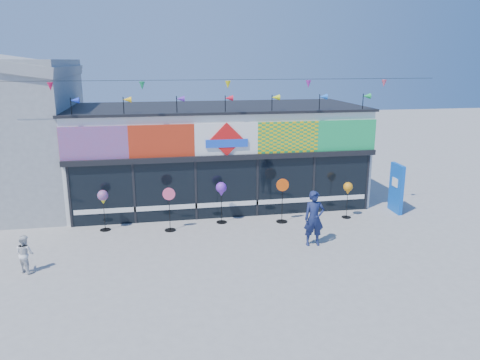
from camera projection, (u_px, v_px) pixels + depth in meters
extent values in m
plane|color=gray|center=(244.00, 251.00, 15.06)|extent=(80.00, 80.00, 0.00)
cube|color=white|center=(217.00, 155.00, 20.28)|extent=(12.00, 5.00, 4.00)
cube|color=black|center=(227.00, 189.00, 18.05)|extent=(11.60, 0.12, 2.30)
cube|color=black|center=(227.00, 157.00, 17.70)|extent=(12.00, 0.30, 0.20)
cube|color=white|center=(227.00, 204.00, 18.17)|extent=(11.40, 0.10, 0.18)
cube|color=black|center=(217.00, 107.00, 19.77)|extent=(12.20, 5.20, 0.10)
cube|color=black|center=(70.00, 197.00, 17.00)|extent=(0.08, 0.14, 2.30)
cube|color=black|center=(134.00, 194.00, 17.41)|extent=(0.08, 0.14, 2.30)
cube|color=black|center=(196.00, 191.00, 17.83)|extent=(0.08, 0.14, 2.30)
cube|color=black|center=(257.00, 187.00, 18.26)|extent=(0.08, 0.14, 2.30)
cube|color=black|center=(313.00, 185.00, 18.67)|extent=(0.08, 0.14, 2.30)
cube|color=black|center=(367.00, 182.00, 19.08)|extent=(0.08, 0.14, 2.30)
cube|color=red|center=(94.00, 143.00, 16.69)|extent=(2.40, 0.08, 1.20)
cube|color=red|center=(162.00, 141.00, 17.12)|extent=(2.40, 0.08, 1.20)
cube|color=white|center=(226.00, 139.00, 17.55)|extent=(2.40, 0.08, 1.20)
cube|color=yellow|center=(288.00, 137.00, 17.98)|extent=(2.40, 0.08, 1.20)
cube|color=#1AAC57|center=(347.00, 135.00, 18.41)|extent=(2.40, 0.08, 1.20)
cube|color=red|center=(227.00, 139.00, 17.49)|extent=(1.27, 0.06, 1.27)
cube|color=blue|center=(227.00, 143.00, 17.51)|extent=(1.60, 0.05, 0.30)
cube|color=purple|center=(120.00, 196.00, 17.39)|extent=(0.78, 0.03, 0.78)
cube|color=#2317C4|center=(156.00, 190.00, 17.59)|extent=(0.92, 0.03, 0.92)
cube|color=#F35172|center=(192.00, 184.00, 17.78)|extent=(0.78, 0.03, 0.78)
cube|color=#1B2FEA|center=(227.00, 190.00, 18.11)|extent=(0.92, 0.03, 0.92)
cube|color=#F551A7|center=(260.00, 186.00, 18.32)|extent=(0.78, 0.03, 0.78)
cube|color=red|center=(293.00, 179.00, 18.51)|extent=(0.92, 0.03, 0.92)
cube|color=orange|center=(325.00, 186.00, 18.84)|extent=(0.78, 0.03, 0.78)
cylinder|color=black|center=(71.00, 108.00, 16.47)|extent=(0.03, 0.03, 0.70)
cone|color=#1834D0|center=(75.00, 100.00, 16.43)|extent=(0.30, 0.22, 0.22)
cylinder|color=black|center=(124.00, 107.00, 16.79)|extent=(0.03, 0.03, 0.70)
cone|color=yellow|center=(127.00, 100.00, 16.75)|extent=(0.30, 0.22, 0.22)
cylinder|color=black|center=(177.00, 106.00, 17.13)|extent=(0.03, 0.03, 0.70)
cone|color=#5C24AB|center=(180.00, 99.00, 17.09)|extent=(0.30, 0.22, 0.22)
cylinder|color=black|center=(225.00, 105.00, 17.45)|extent=(0.03, 0.03, 0.70)
cone|color=red|center=(229.00, 98.00, 17.42)|extent=(0.30, 0.22, 0.22)
cylinder|color=black|center=(272.00, 104.00, 17.78)|extent=(0.03, 0.03, 0.70)
cone|color=#E6F814|center=(276.00, 97.00, 17.74)|extent=(0.30, 0.22, 0.22)
cylinder|color=black|center=(319.00, 103.00, 18.12)|extent=(0.03, 0.03, 0.70)
cone|color=blue|center=(323.00, 97.00, 18.08)|extent=(0.30, 0.22, 0.22)
cylinder|color=black|center=(363.00, 103.00, 18.44)|extent=(0.03, 0.03, 0.70)
cone|color=green|center=(367.00, 96.00, 18.40)|extent=(0.30, 0.22, 0.22)
cylinder|color=black|center=(228.00, 80.00, 16.60)|extent=(16.00, 0.01, 0.01)
cone|color=#DF1545|center=(50.00, 87.00, 15.57)|extent=(0.20, 0.20, 0.28)
cone|color=#179550|center=(142.00, 86.00, 16.11)|extent=(0.20, 0.20, 0.28)
cone|color=yellow|center=(228.00, 85.00, 16.64)|extent=(0.20, 0.20, 0.28)
cone|color=purple|center=(308.00, 84.00, 17.18)|extent=(0.20, 0.20, 0.28)
cone|color=#E44C67|center=(384.00, 83.00, 17.72)|extent=(0.20, 0.20, 0.28)
cube|color=blue|center=(396.00, 188.00, 18.76)|extent=(0.19, 0.99, 1.98)
cube|color=white|center=(395.00, 182.00, 18.68)|extent=(0.06, 0.45, 0.35)
cylinder|color=black|center=(105.00, 230.00, 16.93)|extent=(0.38, 0.38, 0.03)
cylinder|color=black|center=(104.00, 213.00, 16.77)|extent=(0.02, 0.02, 1.24)
sphere|color=yellow|center=(103.00, 195.00, 16.60)|extent=(0.38, 0.38, 0.38)
cone|color=yellow|center=(103.00, 202.00, 16.66)|extent=(0.19, 0.19, 0.17)
cylinder|color=black|center=(170.00, 230.00, 16.90)|extent=(0.41, 0.41, 0.03)
cylinder|color=black|center=(170.00, 212.00, 16.73)|extent=(0.02, 0.02, 1.32)
cylinder|color=#E84D75|center=(169.00, 194.00, 16.56)|extent=(0.45, 0.09, 0.45)
cylinder|color=black|center=(222.00, 222.00, 17.73)|extent=(0.40, 0.40, 0.03)
cylinder|color=black|center=(221.00, 205.00, 17.56)|extent=(0.02, 0.02, 1.30)
sphere|color=purple|center=(221.00, 187.00, 17.39)|extent=(0.40, 0.40, 0.40)
cone|color=purple|center=(221.00, 194.00, 17.45)|extent=(0.20, 0.20, 0.18)
cylinder|color=black|center=(282.00, 221.00, 17.79)|extent=(0.43, 0.43, 0.03)
cylinder|color=black|center=(282.00, 203.00, 17.61)|extent=(0.03, 0.03, 1.40)
cylinder|color=#FF530D|center=(283.00, 185.00, 17.43)|extent=(0.48, 0.05, 0.48)
cylinder|color=black|center=(346.00, 217.00, 18.29)|extent=(0.36, 0.36, 0.03)
cylinder|color=black|center=(347.00, 203.00, 18.14)|extent=(0.02, 0.02, 1.17)
sphere|color=orange|center=(348.00, 187.00, 17.98)|extent=(0.36, 0.36, 0.36)
cone|color=orange|center=(348.00, 192.00, 18.04)|extent=(0.18, 0.18, 0.16)
imported|color=#172049|center=(314.00, 218.00, 15.37)|extent=(0.70, 0.49, 1.85)
imported|color=silver|center=(25.00, 254.00, 13.47)|extent=(0.63, 0.58, 1.13)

